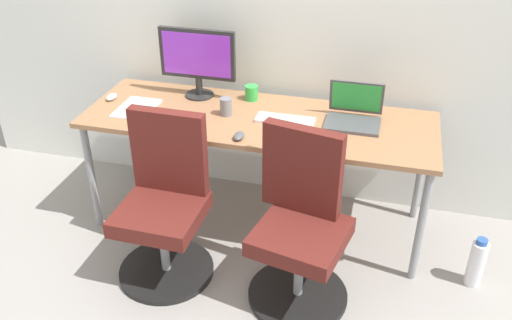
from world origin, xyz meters
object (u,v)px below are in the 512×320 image
Objects in this scene: office_chair_right at (300,228)px; open_laptop at (354,113)px; office_chair_left at (165,206)px; water_bottle_on_floor at (476,263)px; coffee_mug at (251,93)px; desktop_monitor at (197,58)px.

open_laptop is at bearing 74.90° from office_chair_right.
open_laptop reaches higher than office_chair_left.
coffee_mug is (-1.41, 0.50, 0.64)m from water_bottle_on_floor.
office_chair_left reaches higher than coffee_mug.
desktop_monitor reaches higher than coffee_mug.
water_bottle_on_floor is 0.65× the size of desktop_monitor.
office_chair_right is 1.02m from water_bottle_on_floor.
coffee_mug is (0.33, 0.03, -0.20)m from desktop_monitor.
office_chair_right is 0.77m from open_laptop.
office_chair_right reaches higher than water_bottle_on_floor.
coffee_mug is (-0.65, 0.15, -0.01)m from open_laptop.
water_bottle_on_floor is 1.07m from open_laptop.
office_chair_left is 1.96× the size of desktop_monitor.
office_chair_left is 10.22× the size of coffee_mug.
office_chair_left is 3.03× the size of water_bottle_on_floor.
water_bottle_on_floor is 3.37× the size of coffee_mug.
office_chair_left is 0.91m from coffee_mug.
desktop_monitor is 0.39m from coffee_mug.
water_bottle_on_floor is at bearing -19.40° from coffee_mug.
water_bottle_on_floor is at bearing 9.73° from office_chair_left.
office_chair_right reaches higher than coffee_mug.
office_chair_left is at bearing 179.90° from office_chair_right.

